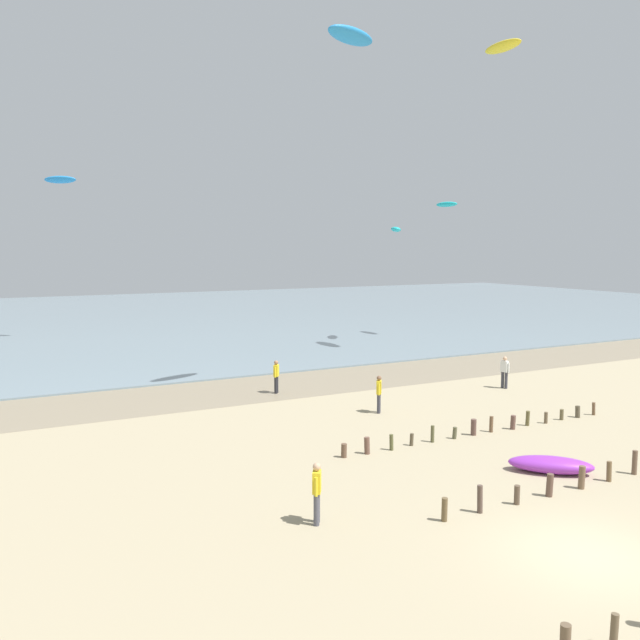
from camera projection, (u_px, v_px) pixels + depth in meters
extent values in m
plane|color=tan|center=(589.00, 555.00, 16.14)|extent=(160.00, 160.00, 0.00)
cube|color=gray|center=(257.00, 389.00, 35.05)|extent=(120.00, 6.23, 0.01)
cube|color=gray|center=(118.00, 319.00, 68.61)|extent=(160.00, 70.00, 0.10)
cylinder|color=brown|center=(614.00, 631.00, 12.41)|extent=(0.18, 0.16, 0.66)
cylinder|color=brown|center=(444.00, 510.00, 18.10)|extent=(0.17, 0.19, 0.67)
cylinder|color=brown|center=(480.00, 499.00, 18.67)|extent=(0.16, 0.17, 0.81)
cylinder|color=brown|center=(517.00, 495.00, 19.28)|extent=(0.19, 0.19, 0.59)
cylinder|color=brown|center=(550.00, 485.00, 19.90)|extent=(0.21, 0.22, 0.71)
cylinder|color=brown|center=(582.00, 477.00, 20.53)|extent=(0.21, 0.21, 0.73)
cylinder|color=brown|center=(609.00, 471.00, 21.19)|extent=(0.16, 0.18, 0.66)
cylinder|color=brown|center=(635.00, 462.00, 21.84)|extent=(0.20, 0.19, 0.81)
cylinder|color=brown|center=(344.00, 451.00, 23.59)|extent=(0.20, 0.22, 0.51)
cylinder|color=brown|center=(367.00, 446.00, 23.99)|extent=(0.22, 0.22, 0.63)
cylinder|color=brown|center=(391.00, 442.00, 24.43)|extent=(0.15, 0.16, 0.60)
cylinder|color=brown|center=(412.00, 440.00, 25.00)|extent=(0.16, 0.15, 0.48)
cylinder|color=brown|center=(433.00, 434.00, 25.44)|extent=(0.16, 0.16, 0.66)
cylinder|color=brown|center=(455.00, 433.00, 25.89)|extent=(0.18, 0.18, 0.48)
cylinder|color=brown|center=(474.00, 427.00, 26.37)|extent=(0.24, 0.24, 0.67)
cylinder|color=brown|center=(491.00, 424.00, 26.83)|extent=(0.18, 0.17, 0.66)
cylinder|color=brown|center=(513.00, 422.00, 27.22)|extent=(0.22, 0.22, 0.59)
cylinder|color=brown|center=(528.00, 418.00, 27.77)|extent=(0.17, 0.19, 0.64)
cylinder|color=brown|center=(546.00, 418.00, 28.14)|extent=(0.16, 0.16, 0.49)
cylinder|color=brown|center=(562.00, 415.00, 28.70)|extent=(0.18, 0.18, 0.48)
cylinder|color=brown|center=(578.00, 412.00, 29.12)|extent=(0.21, 0.23, 0.52)
cylinder|color=brown|center=(594.00, 409.00, 29.53)|extent=(0.17, 0.14, 0.58)
cylinder|color=#383842|center=(503.00, 380.00, 35.19)|extent=(0.16, 0.16, 0.88)
cylinder|color=#383842|center=(506.00, 380.00, 35.02)|extent=(0.16, 0.16, 0.88)
cube|color=white|center=(505.00, 366.00, 35.02)|extent=(0.29, 0.40, 0.60)
sphere|color=tan|center=(505.00, 359.00, 34.97)|extent=(0.22, 0.22, 0.22)
cylinder|color=white|center=(501.00, 367.00, 35.21)|extent=(0.09, 0.09, 0.52)
cylinder|color=white|center=(509.00, 368.00, 34.84)|extent=(0.09, 0.09, 0.52)
cylinder|color=#383842|center=(379.00, 403.00, 30.03)|extent=(0.16, 0.16, 0.88)
cylinder|color=#383842|center=(379.00, 404.00, 29.81)|extent=(0.16, 0.16, 0.88)
cube|color=yellow|center=(379.00, 387.00, 29.84)|extent=(0.39, 0.42, 0.60)
sphere|color=brown|center=(379.00, 378.00, 29.79)|extent=(0.22, 0.22, 0.22)
cylinder|color=yellow|center=(379.00, 387.00, 30.08)|extent=(0.09, 0.09, 0.52)
cylinder|color=yellow|center=(379.00, 389.00, 29.61)|extent=(0.09, 0.09, 0.52)
cylinder|color=#232328|center=(277.00, 384.00, 34.03)|extent=(0.16, 0.16, 0.88)
cylinder|color=#232328|center=(276.00, 385.00, 33.81)|extent=(0.16, 0.16, 0.88)
cube|color=yellow|center=(276.00, 371.00, 33.84)|extent=(0.39, 0.42, 0.60)
sphere|color=#9E7051|center=(276.00, 362.00, 33.79)|extent=(0.22, 0.22, 0.22)
cylinder|color=yellow|center=(277.00, 371.00, 34.08)|extent=(0.09, 0.09, 0.52)
cylinder|color=yellow|center=(275.00, 372.00, 33.61)|extent=(0.09, 0.09, 0.52)
cylinder|color=#4C4C56|center=(317.00, 507.00, 18.03)|extent=(0.16, 0.16, 0.88)
cylinder|color=#4C4C56|center=(316.00, 510.00, 17.82)|extent=(0.16, 0.16, 0.88)
cube|color=yellow|center=(317.00, 482.00, 17.84)|extent=(0.38, 0.42, 0.60)
sphere|color=tan|center=(317.00, 467.00, 17.80)|extent=(0.22, 0.22, 0.22)
cylinder|color=yellow|center=(318.00, 481.00, 18.09)|extent=(0.09, 0.09, 0.52)
cylinder|color=yellow|center=(316.00, 487.00, 17.61)|extent=(0.09, 0.09, 0.52)
ellipsoid|color=purple|center=(551.00, 465.00, 21.99)|extent=(2.70, 2.58, 0.55)
ellipsoid|color=yellow|center=(503.00, 47.00, 43.38)|extent=(1.14, 3.21, 0.74)
ellipsoid|color=#2384D1|center=(351.00, 36.00, 31.74)|extent=(3.44, 2.26, 0.85)
ellipsoid|color=#2384D1|center=(60.00, 180.00, 51.13)|extent=(2.71, 2.53, 0.78)
ellipsoid|color=#19B2B7|center=(447.00, 204.00, 53.34)|extent=(0.91, 2.46, 0.52)
ellipsoid|color=#19B2B7|center=(396.00, 229.00, 51.30)|extent=(1.87, 2.47, 0.51)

